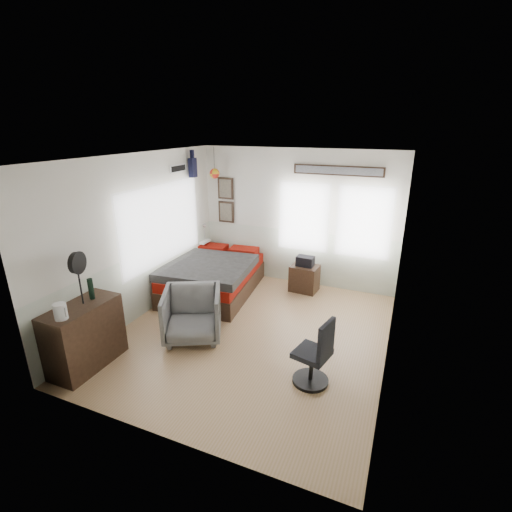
% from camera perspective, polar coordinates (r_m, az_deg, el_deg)
% --- Properties ---
extents(ground_plane, '(4.00, 4.50, 0.01)m').
position_cam_1_polar(ground_plane, '(5.98, -0.61, -11.83)').
color(ground_plane, tan).
extents(room_shell, '(4.02, 4.52, 2.71)m').
position_cam_1_polar(room_shell, '(5.51, -0.64, 3.81)').
color(room_shell, beige).
rests_on(room_shell, ground_plane).
extents(wall_decor, '(3.55, 1.32, 1.44)m').
position_cam_1_polar(wall_decor, '(7.41, -2.55, 11.75)').
color(wall_decor, black).
rests_on(wall_decor, room_shell).
extents(bed, '(1.69, 2.25, 0.67)m').
position_cam_1_polar(bed, '(7.23, -6.61, -3.14)').
color(bed, black).
rests_on(bed, ground_plane).
extents(dresser, '(0.48, 1.00, 0.90)m').
position_cam_1_polar(dresser, '(5.55, -24.84, -11.08)').
color(dresser, black).
rests_on(dresser, ground_plane).
extents(armchair, '(1.14, 1.15, 0.78)m').
position_cam_1_polar(armchair, '(5.77, -9.78, -8.82)').
color(armchair, slate).
rests_on(armchair, ground_plane).
extents(nightstand, '(0.55, 0.45, 0.52)m').
position_cam_1_polar(nightstand, '(7.35, 7.46, -3.39)').
color(nightstand, black).
rests_on(nightstand, ground_plane).
extents(task_chair, '(0.49, 0.49, 0.92)m').
position_cam_1_polar(task_chair, '(4.82, 9.13, -15.28)').
color(task_chair, black).
rests_on(task_chair, ground_plane).
extents(kettle, '(0.18, 0.15, 0.20)m').
position_cam_1_polar(kettle, '(5.05, -27.87, -7.54)').
color(kettle, silver).
rests_on(kettle, dresser).
extents(bottle, '(0.07, 0.07, 0.29)m').
position_cam_1_polar(bottle, '(5.42, -24.06, -4.63)').
color(bottle, black).
rests_on(bottle, dresser).
extents(stand_fan, '(0.14, 0.29, 0.72)m').
position_cam_1_polar(stand_fan, '(5.17, -25.82, -1.09)').
color(stand_fan, black).
rests_on(stand_fan, dresser).
extents(black_bag, '(0.34, 0.23, 0.19)m').
position_cam_1_polar(black_bag, '(7.22, 7.58, -0.80)').
color(black_bag, black).
rests_on(black_bag, nightstand).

